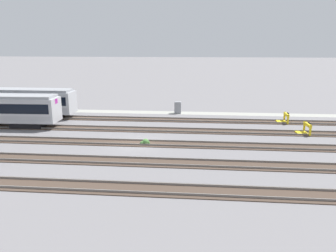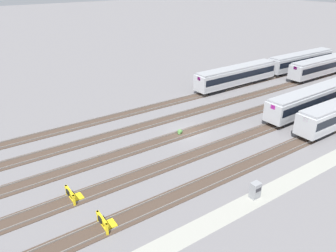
% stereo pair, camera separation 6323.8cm
% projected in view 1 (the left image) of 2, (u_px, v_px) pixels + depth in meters
% --- Properties ---
extents(ground_plane, '(400.00, 400.00, 0.00)m').
position_uv_depth(ground_plane, '(136.00, 143.00, 31.47)').
color(ground_plane, slate).
extents(service_walkway, '(54.00, 2.00, 0.01)m').
position_uv_depth(service_walkway, '(156.00, 112.00, 45.51)').
color(service_walkway, '#9E9E93').
rests_on(service_walkway, ground).
extents(rail_track_nearest, '(90.00, 2.23, 0.21)m').
position_uv_depth(rail_track_nearest, '(151.00, 119.00, 41.14)').
color(rail_track_nearest, '#47382D').
rests_on(rail_track_nearest, ground).
extents(rail_track_near_inner, '(90.00, 2.23, 0.21)m').
position_uv_depth(rail_track_near_inner, '(144.00, 130.00, 36.30)').
color(rail_track_near_inner, '#47382D').
rests_on(rail_track_near_inner, ground).
extents(rail_track_middle, '(90.00, 2.24, 0.21)m').
position_uv_depth(rail_track_middle, '(136.00, 143.00, 31.46)').
color(rail_track_middle, '#47382D').
rests_on(rail_track_middle, ground).
extents(rail_track_far_inner, '(90.00, 2.23, 0.21)m').
position_uv_depth(rail_track_far_inner, '(125.00, 161.00, 26.62)').
color(rail_track_far_inner, '#47382D').
rests_on(rail_track_far_inner, ground).
extents(rail_track_farthest, '(90.00, 2.23, 0.21)m').
position_uv_depth(rail_track_farthest, '(108.00, 187.00, 21.78)').
color(rail_track_farthest, '#47382D').
rests_on(rail_track_farthest, ground).
extents(subway_car_front_row_leftmost, '(18.00, 2.86, 3.70)m').
position_uv_depth(subway_car_front_row_leftmost, '(6.00, 101.00, 42.38)').
color(subway_car_front_row_leftmost, '#B7BABF').
rests_on(subway_car_front_row_leftmost, ground).
extents(bumper_stop_nearest_track, '(1.36, 2.00, 1.22)m').
position_uv_depth(bumper_stop_nearest_track, '(284.00, 118.00, 39.58)').
color(bumper_stop_nearest_track, yellow).
rests_on(bumper_stop_nearest_track, ground).
extents(bumper_stop_near_inner_track, '(1.36, 2.01, 1.22)m').
position_uv_depth(bumper_stop_near_inner_track, '(305.00, 129.00, 34.65)').
color(bumper_stop_near_inner_track, yellow).
rests_on(bumper_stop_near_inner_track, ground).
extents(electrical_cabinet, '(0.90, 0.73, 1.60)m').
position_uv_depth(electrical_cabinet, '(178.00, 108.00, 44.79)').
color(electrical_cabinet, gray).
rests_on(electrical_cabinet, ground).
extents(weed_clump, '(0.92, 0.70, 0.64)m').
position_uv_depth(weed_clump, '(145.00, 142.00, 30.97)').
color(weed_clump, '#4C7F3D').
rests_on(weed_clump, ground).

